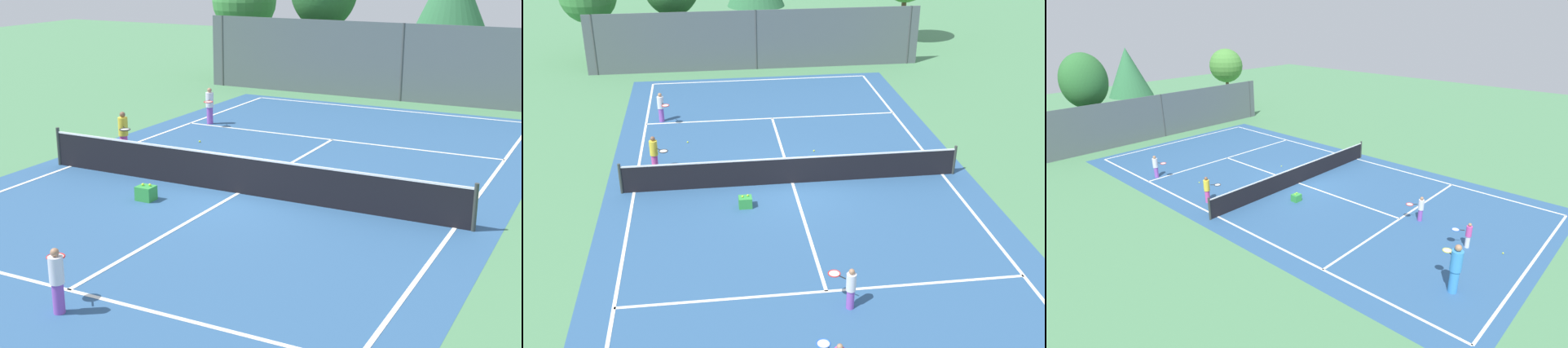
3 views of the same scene
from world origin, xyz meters
TOP-DOWN VIEW (x-y plane):
  - ground_plane at (0.00, 0.00)m, footprint 80.00×80.00m
  - court_surface at (0.00, 0.00)m, footprint 13.00×25.00m
  - tennis_net at (0.00, 0.00)m, footprint 11.90×0.10m
  - perimeter_fence at (0.00, 14.00)m, footprint 18.00×0.12m
  - tree_0 at (-4.38, 16.03)m, footprint 3.15×2.55m
  - tree_1 at (0.53, 19.71)m, footprint 3.52×3.52m
  - tree_2 at (9.48, 18.39)m, footprint 3.12×3.12m
  - player_0 at (-4.84, 1.64)m, footprint 0.75×0.78m
  - player_1 at (-0.39, -9.65)m, footprint 0.61×0.79m
  - player_2 at (0.44, -7.12)m, footprint 0.71×0.75m
  - player_3 at (-3.52, -10.48)m, footprint 0.77×0.91m
  - player_4 at (-4.82, 6.64)m, footprint 0.60×0.84m
  - ball_crate at (-1.78, -1.51)m, footprint 0.43×0.37m
  - tennis_ball_0 at (4.69, 0.59)m, footprint 0.07×0.07m
  - tennis_ball_1 at (3.26, 0.56)m, footprint 0.07×0.07m
  - tennis_ball_2 at (0.10, -10.95)m, footprint 0.07×0.07m
  - tennis_ball_3 at (-3.70, 4.11)m, footprint 0.07×0.07m
  - tennis_ball_4 at (1.22, 2.61)m, footprint 0.07×0.07m
  - tennis_ball_5 at (-1.14, 0.65)m, footprint 0.07×0.07m

SIDE VIEW (x-z plane):
  - ground_plane at x=0.00m, z-range 0.00..0.00m
  - court_surface at x=0.00m, z-range 0.00..0.01m
  - tennis_ball_0 at x=4.69m, z-range 0.00..0.07m
  - tennis_ball_1 at x=3.26m, z-range 0.00..0.07m
  - tennis_ball_2 at x=0.10m, z-range 0.00..0.07m
  - tennis_ball_3 at x=-3.70m, z-range 0.00..0.07m
  - tennis_ball_4 at x=1.22m, z-range 0.00..0.07m
  - tennis_ball_5 at x=-1.14m, z-range 0.00..0.07m
  - ball_crate at x=-1.78m, z-range -0.03..0.40m
  - tennis_net at x=0.00m, z-range -0.04..1.06m
  - player_1 at x=-0.39m, z-range 0.03..1.12m
  - player_2 at x=0.44m, z-range 0.03..1.21m
  - player_4 at x=-4.82m, z-range 0.03..1.33m
  - player_0 at x=-4.84m, z-range 0.03..1.38m
  - player_3 at x=-3.52m, z-range 0.03..1.86m
  - perimeter_fence at x=0.00m, z-range 0.00..3.20m
  - tree_2 at x=9.48m, z-range 1.25..6.91m
  - tree_1 at x=0.53m, z-range 1.13..7.33m
  - tree_0 at x=-4.38m, z-range 1.23..7.59m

